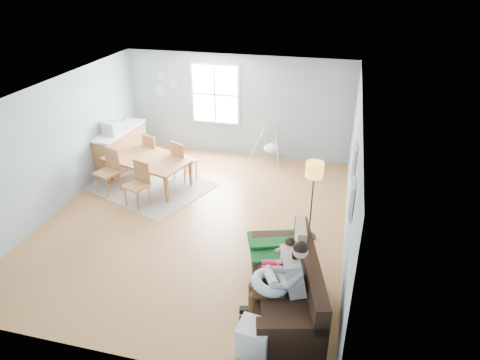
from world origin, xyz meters
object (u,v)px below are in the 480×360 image
(father, at_px, (282,279))
(baby_swing, at_px, (271,148))
(chair_nw, at_px, (153,150))
(counter, at_px, (122,148))
(monitor, at_px, (111,128))
(dining_table, at_px, (147,172))
(toddler, at_px, (283,256))
(sofa, at_px, (288,287))
(storage_cube, at_px, (254,338))
(chair_ne, at_px, (181,158))
(chair_se, at_px, (139,181))
(chair_sw, at_px, (109,167))
(floor_lamp, at_px, (314,176))

(father, relative_size, baby_swing, 1.18)
(chair_nw, height_order, baby_swing, baby_swing)
(counter, xyz_separation_m, monitor, (-0.01, -0.34, 0.66))
(father, relative_size, dining_table, 0.71)
(toddler, xyz_separation_m, dining_table, (-3.65, 2.91, -0.40))
(sofa, height_order, toddler, toddler)
(chair_nw, bearing_deg, sofa, -44.37)
(storage_cube, height_order, dining_table, dining_table)
(dining_table, bearing_deg, chair_ne, 47.73)
(toddler, xyz_separation_m, baby_swing, (-1.05, 4.86, -0.31))
(chair_nw, distance_m, baby_swing, 3.03)
(chair_se, relative_size, counter, 0.54)
(storage_cube, bearing_deg, chair_se, 134.56)
(dining_table, height_order, chair_sw, chair_sw)
(monitor, bearing_deg, counter, 88.89)
(dining_table, distance_m, chair_se, 0.86)
(dining_table, relative_size, monitor, 5.06)
(floor_lamp, relative_size, storage_cube, 3.30)
(chair_ne, relative_size, monitor, 2.63)
(chair_sw, xyz_separation_m, chair_nw, (0.51, 1.24, -0.04))
(toddler, distance_m, chair_nw, 5.36)
(chair_nw, xyz_separation_m, counter, (-0.90, 0.05, -0.06))
(storage_cube, height_order, counter, counter)
(toddler, height_order, chair_nw, toddler)
(toddler, relative_size, floor_lamp, 0.53)
(dining_table, xyz_separation_m, baby_swing, (2.61, 1.95, 0.09))
(floor_lamp, distance_m, counter, 5.50)
(storage_cube, relative_size, baby_swing, 0.41)
(father, relative_size, storage_cube, 2.89)
(sofa, bearing_deg, chair_sw, 149.41)
(father, xyz_separation_m, chair_se, (-3.53, 2.63, -0.19))
(dining_table, distance_m, chair_ne, 0.86)
(floor_lamp, distance_m, chair_ne, 3.70)
(chair_sw, bearing_deg, chair_ne, 31.85)
(storage_cube, distance_m, chair_ne, 5.35)
(storage_cube, bearing_deg, chair_nw, 126.61)
(sofa, xyz_separation_m, chair_nw, (-3.99, 3.90, 0.25))
(toddler, xyz_separation_m, floor_lamp, (0.27, 1.70, 0.58))
(sofa, bearing_deg, monitor, 143.56)
(chair_se, bearing_deg, storage_cube, -45.44)
(toddler, height_order, chair_sw, toddler)
(floor_lamp, bearing_deg, toddler, -99.16)
(dining_table, height_order, counter, counter)
(sofa, bearing_deg, toddler, 126.06)
(chair_sw, distance_m, chair_se, 0.98)
(father, relative_size, chair_nw, 1.43)
(father, height_order, toddler, father)
(father, xyz_separation_m, chair_sw, (-4.44, 3.00, -0.16))
(chair_sw, distance_m, baby_swing, 4.08)
(chair_sw, height_order, counter, chair_sw)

